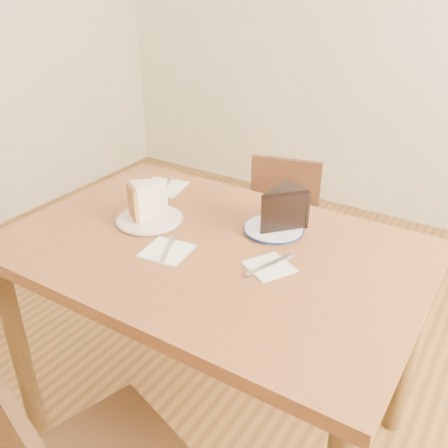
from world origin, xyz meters
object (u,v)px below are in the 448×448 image
(table, at_px, (212,273))
(carrot_cake, at_px, (151,200))
(chocolate_cake, at_px, (279,211))
(plate_cream, at_px, (150,219))
(plate_navy, at_px, (273,229))
(chair_far, at_px, (277,237))

(table, bearing_deg, carrot_cake, 171.31)
(chocolate_cake, bearing_deg, plate_cream, 45.13)
(plate_navy, height_order, carrot_cake, carrot_cake)
(table, distance_m, chocolate_cake, 0.27)
(table, height_order, chair_far, table)
(plate_navy, distance_m, carrot_cake, 0.39)
(carrot_cake, distance_m, chocolate_cake, 0.40)
(chair_far, height_order, plate_navy, plate_navy)
(plate_navy, bearing_deg, carrot_cake, -160.10)
(chocolate_cake, bearing_deg, chair_far, -42.37)
(plate_cream, bearing_deg, chair_far, 79.40)
(plate_cream, height_order, carrot_cake, carrot_cake)
(chocolate_cake, bearing_deg, table, 77.17)
(plate_navy, relative_size, carrot_cake, 1.63)
(chair_far, distance_m, plate_navy, 0.67)
(table, bearing_deg, chocolate_cake, 54.83)
(table, distance_m, carrot_cake, 0.30)
(chair_far, bearing_deg, table, 85.70)
(carrot_cake, xyz_separation_m, chocolate_cake, (0.38, 0.14, 0.00))
(chair_far, xyz_separation_m, plate_cream, (-0.13, -0.68, 0.35))
(chair_far, height_order, chocolate_cake, chocolate_cake)
(plate_cream, distance_m, carrot_cake, 0.06)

